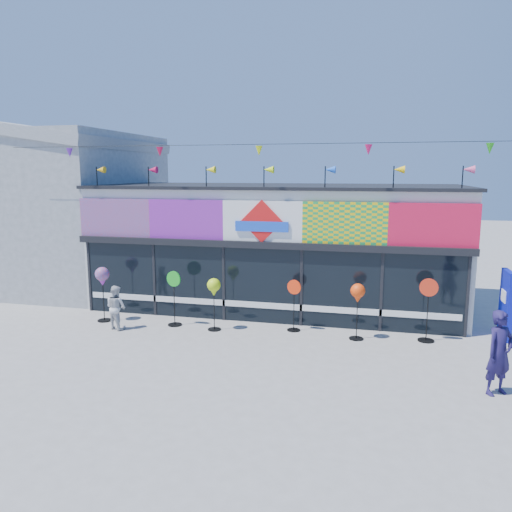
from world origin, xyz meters
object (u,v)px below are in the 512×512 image
(spinner_2, at_px, (214,289))
(spinner_3, at_px, (294,304))
(spinner_1, at_px, (174,297))
(child, at_px, (116,307))
(adult_man, at_px, (499,353))
(spinner_4, at_px, (358,295))
(spinner_5, at_px, (428,308))
(blue_sign, at_px, (506,304))
(spinner_0, at_px, (102,278))

(spinner_2, xyz_separation_m, spinner_3, (2.25, 0.48, -0.43))
(spinner_1, xyz_separation_m, child, (-1.52, -0.71, -0.23))
(adult_man, bearing_deg, spinner_4, 100.95)
(spinner_1, bearing_deg, adult_man, -18.74)
(spinner_1, bearing_deg, spinner_5, 2.13)
(blue_sign, height_order, spinner_4, blue_sign)
(spinner_2, relative_size, spinner_5, 0.88)
(blue_sign, xyz_separation_m, spinner_5, (-2.11, -0.78, -0.03))
(spinner_3, bearing_deg, spinner_4, -10.73)
(spinner_2, relative_size, spinner_3, 1.02)
(spinner_2, distance_m, child, 2.93)
(spinner_5, bearing_deg, blue_sign, 20.29)
(spinner_0, bearing_deg, spinner_2, -0.86)
(blue_sign, height_order, spinner_1, blue_sign)
(spinner_3, height_order, adult_man, adult_man)
(spinner_2, height_order, spinner_4, spinner_4)
(spinner_4, bearing_deg, blue_sign, 14.92)
(spinner_1, distance_m, adult_man, 8.77)
(blue_sign, bearing_deg, adult_man, -105.18)
(adult_man, bearing_deg, spinner_3, 110.94)
(spinner_3, bearing_deg, blue_sign, 7.08)
(adult_man, bearing_deg, spinner_2, 123.61)
(spinner_3, distance_m, spinner_5, 3.65)
(spinner_3, height_order, child, spinner_3)
(blue_sign, height_order, spinner_5, blue_sign)
(blue_sign, relative_size, spinner_1, 1.15)
(spinner_1, bearing_deg, spinner_4, -0.07)
(adult_man, bearing_deg, spinner_0, 130.03)
(blue_sign, xyz_separation_m, adult_man, (-1.00, -3.86, -0.07))
(spinner_1, xyz_separation_m, spinner_5, (7.19, 0.27, 0.04))
(spinner_1, height_order, adult_man, adult_man)
(blue_sign, distance_m, spinner_5, 2.25)
(child, bearing_deg, spinner_3, -148.81)
(spinner_0, distance_m, spinner_2, 3.58)
(spinner_0, relative_size, spinner_1, 1.02)
(spinner_0, relative_size, spinner_4, 1.08)
(spinner_0, relative_size, spinner_5, 0.97)
(spinner_5, distance_m, child, 8.77)
(spinner_4, bearing_deg, spinner_3, 169.27)
(spinner_2, xyz_separation_m, child, (-2.81, -0.56, -0.58))
(blue_sign, distance_m, spinner_2, 8.10)
(spinner_0, bearing_deg, spinner_3, 4.19)
(adult_man, xyz_separation_m, child, (-9.82, 2.11, -0.24))
(spinner_4, xyz_separation_m, child, (-6.86, -0.70, -0.60))
(blue_sign, xyz_separation_m, spinner_4, (-3.96, -1.05, 0.30))
(spinner_1, relative_size, spinner_5, 0.95)
(spinner_4, bearing_deg, spinner_0, -179.35)
(spinner_3, xyz_separation_m, spinner_5, (3.64, -0.07, 0.12))
(spinner_3, xyz_separation_m, child, (-5.07, -1.04, -0.15))
(blue_sign, xyz_separation_m, spinner_1, (-9.30, -1.05, -0.08))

